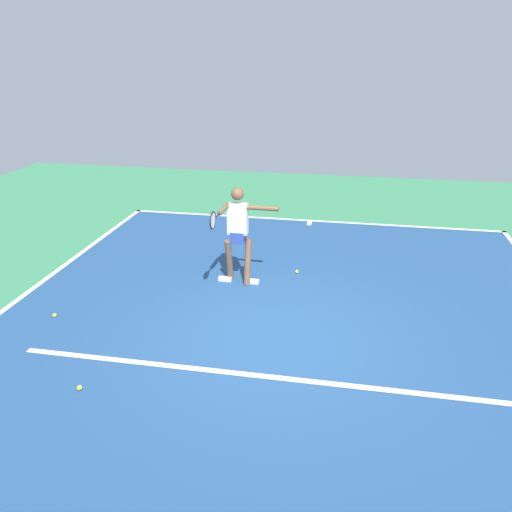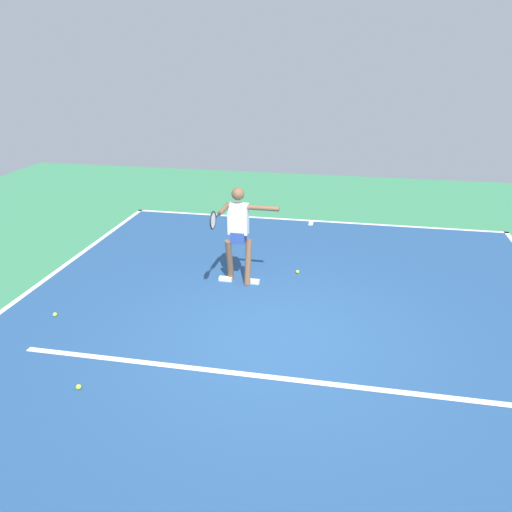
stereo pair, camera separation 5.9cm
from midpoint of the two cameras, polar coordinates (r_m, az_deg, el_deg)
name	(u,v)px [view 2 (the right image)]	position (r m, az deg, el deg)	size (l,w,h in m)	color
ground_plane	(277,338)	(7.45, 2.61, -9.25)	(21.00, 21.00, 0.00)	#388456
court_surface	(277,338)	(7.45, 2.61, -9.24)	(9.02, 11.16, 0.00)	navy
court_line_baseline_near	(312,221)	(12.48, 6.42, 3.97)	(9.02, 0.10, 0.01)	white
court_line_sideline_right	(3,310)	(9.13, -26.41, -5.49)	(0.10, 11.16, 0.01)	white
court_line_service	(266,377)	(6.67, 1.36, -13.40)	(6.76, 0.10, 0.01)	white
court_line_centre_mark	(311,223)	(12.29, 6.33, 3.68)	(0.10, 0.30, 0.01)	white
tennis_player	(238,230)	(8.73, -1.82, 2.96)	(1.08, 1.18, 1.75)	brown
tennis_ball_far_corner	(79,387)	(6.80, -19.08, -13.75)	(0.07, 0.07, 0.07)	#CCE033
tennis_ball_by_sideline	(55,315)	(8.59, -21.49, -6.15)	(0.07, 0.07, 0.07)	#C6E53D
tennis_ball_near_service_line	(298,272)	(9.50, 4.87, -1.78)	(0.07, 0.07, 0.07)	yellow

